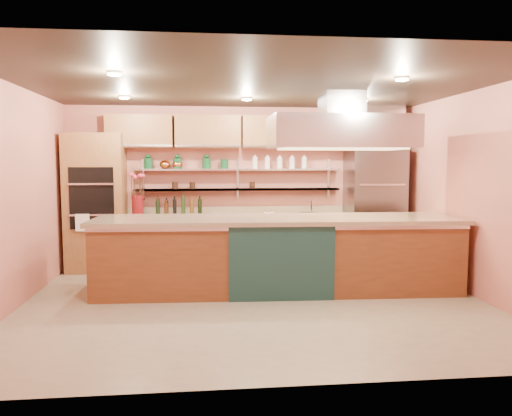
{
  "coord_description": "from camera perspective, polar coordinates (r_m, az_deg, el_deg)",
  "views": [
    {
      "loc": [
        -0.67,
        -6.38,
        1.83
      ],
      "look_at": [
        0.12,
        1.0,
        1.15
      ],
      "focal_mm": 35.0,
      "sensor_mm": 36.0,
      "label": 1
    }
  ],
  "objects": [
    {
      "name": "island",
      "position": [
        7.13,
        2.47,
        -5.28
      ],
      "size": [
        5.09,
        1.31,
        1.05
      ],
      "primitive_type": "cube",
      "rotation": [
        0.0,
        0.0,
        -0.04
      ],
      "color": "brown",
      "rests_on": "floor"
    },
    {
      "name": "refrigerator",
      "position": [
        9.07,
        13.35,
        0.19
      ],
      "size": [
        0.95,
        0.72,
        2.1
      ],
      "primitive_type": "cube",
      "color": "slate",
      "rests_on": "floor"
    },
    {
      "name": "range_hood",
      "position": [
        7.21,
        9.7,
        8.53
      ],
      "size": [
        2.0,
        1.0,
        0.45
      ],
      "primitive_type": "cube",
      "color": "silver",
      "rests_on": "ceiling"
    },
    {
      "name": "copper_kettle",
      "position": [
        8.77,
        -10.37,
        4.91
      ],
      "size": [
        0.22,
        0.22,
        0.15
      ],
      "primitive_type": "ellipsoid",
      "rotation": [
        0.0,
        0.0,
        0.19
      ],
      "color": "#C7682E",
      "rests_on": "wall_shelf_upper"
    },
    {
      "name": "green_canister",
      "position": [
        8.76,
        -3.63,
        5.04
      ],
      "size": [
        0.14,
        0.14,
        0.16
      ],
      "primitive_type": "cylinder",
      "rotation": [
        0.0,
        0.0,
        0.02
      ],
      "color": "#0E4220",
      "rests_on": "wall_shelf_upper"
    },
    {
      "name": "floor",
      "position": [
        6.67,
        -0.11,
        -10.74
      ],
      "size": [
        6.0,
        5.0,
        0.02
      ],
      "primitive_type": "cube",
      "color": "gray",
      "rests_on": "ground"
    },
    {
      "name": "back_counter",
      "position": [
        8.71,
        -1.96,
        -3.75
      ],
      "size": [
        3.84,
        0.64,
        0.93
      ],
      "primitive_type": "cube",
      "color": "tan",
      "rests_on": "floor"
    },
    {
      "name": "wall_front",
      "position": [
        3.96,
        3.68,
        -1.0
      ],
      "size": [
        6.0,
        0.04,
        2.8
      ],
      "primitive_type": "cube",
      "color": "#C9705F",
      "rests_on": "floor"
    },
    {
      "name": "flower_vase",
      "position": [
        8.63,
        -13.36,
        0.27
      ],
      "size": [
        0.24,
        0.24,
        0.34
      ],
      "primitive_type": "cylinder",
      "rotation": [
        0.0,
        0.0,
        0.31
      ],
      "color": "maroon",
      "rests_on": "back_counter"
    },
    {
      "name": "upper_cabinets",
      "position": [
        8.74,
        -1.73,
        8.68
      ],
      "size": [
        4.6,
        0.36,
        0.55
      ],
      "primitive_type": "cube",
      "color": "#956236",
      "rests_on": "wall_back"
    },
    {
      "name": "ceiling",
      "position": [
        6.49,
        -0.12,
        13.86
      ],
      "size": [
        6.0,
        5.0,
        0.02
      ],
      "primitive_type": "cube",
      "color": "black",
      "rests_on": "wall_back"
    },
    {
      "name": "oven_stack",
      "position": [
        8.77,
        -17.81,
        0.57
      ],
      "size": [
        0.95,
        0.64,
        2.3
      ],
      "primitive_type": "cube",
      "color": "#956236",
      "rests_on": "floor"
    },
    {
      "name": "kitchen_scale",
      "position": [
        8.65,
        1.43,
        -0.41
      ],
      "size": [
        0.18,
        0.15,
        0.09
      ],
      "primitive_type": "cube",
      "rotation": [
        0.0,
        0.0,
        0.23
      ],
      "color": "white",
      "rests_on": "back_counter"
    },
    {
      "name": "wall_right",
      "position": [
        7.37,
        23.77,
        1.47
      ],
      "size": [
        0.04,
        5.0,
        2.8
      ],
      "primitive_type": "cube",
      "color": "#C9705F",
      "rests_on": "floor"
    },
    {
      "name": "wall_back",
      "position": [
        8.91,
        -1.8,
        2.5
      ],
      "size": [
        6.0,
        0.04,
        2.8
      ],
      "primitive_type": "cube",
      "color": "#C9705F",
      "rests_on": "floor"
    },
    {
      "name": "wall_shelf_upper",
      "position": [
        8.77,
        -2.07,
        4.42
      ],
      "size": [
        3.6,
        0.26,
        0.03
      ],
      "primitive_type": "cube",
      "color": "silver",
      "rests_on": "wall_back"
    },
    {
      "name": "oil_bottle_cluster",
      "position": [
        8.57,
        -8.79,
        0.07
      ],
      "size": [
        0.86,
        0.49,
        0.27
      ],
      "primitive_type": "cube",
      "rotation": [
        0.0,
        0.0,
        0.32
      ],
      "color": "black",
      "rests_on": "back_counter"
    },
    {
      "name": "ceiling_downlights",
      "position": [
        6.68,
        -0.3,
        13.35
      ],
      "size": [
        4.0,
        2.8,
        0.02
      ],
      "primitive_type": "cube",
      "color": "#FFE5A5",
      "rests_on": "ceiling"
    },
    {
      "name": "wall_shelf_lower",
      "position": [
        8.78,
        -2.06,
        2.13
      ],
      "size": [
        3.6,
        0.26,
        0.03
      ],
      "primitive_type": "cube",
      "color": "silver",
      "rests_on": "wall_back"
    },
    {
      "name": "wall_left",
      "position": [
        6.8,
        -26.13,
        1.1
      ],
      "size": [
        0.04,
        5.0,
        2.8
      ],
      "primitive_type": "cube",
      "color": "#C9705F",
      "rests_on": "floor"
    },
    {
      "name": "bar_faucet",
      "position": [
        8.87,
        6.34,
        0.15
      ],
      "size": [
        0.03,
        0.03,
        0.23
      ],
      "primitive_type": "cylinder",
      "rotation": [
        0.0,
        0.0,
        -0.11
      ],
      "color": "white",
      "rests_on": "back_counter"
    }
  ]
}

